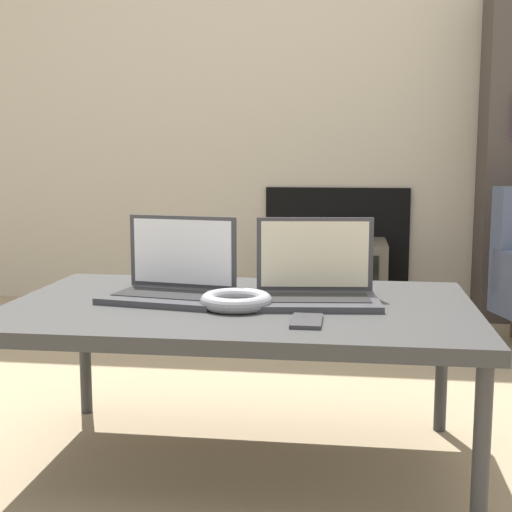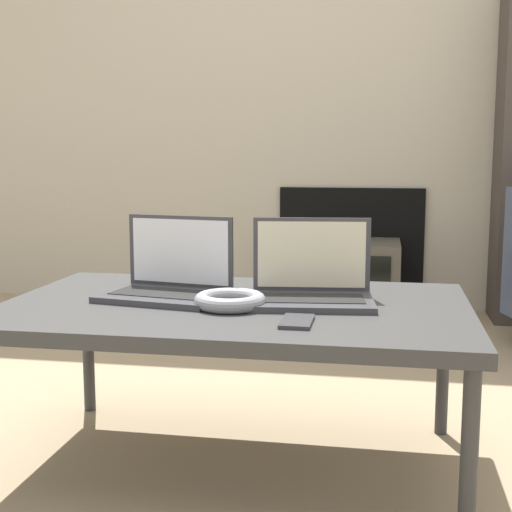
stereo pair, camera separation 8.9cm
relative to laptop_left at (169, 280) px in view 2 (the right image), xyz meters
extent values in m
plane|color=#998466|center=(0.19, -0.19, -0.49)|extent=(14.00, 14.00, 0.00)
cube|color=#B7AD99|center=(0.19, 2.04, 0.81)|extent=(7.00, 0.06, 2.60)
cube|color=black|center=(0.39, 2.00, -0.17)|extent=(0.76, 0.03, 0.64)
cube|color=#333333|center=(0.19, -0.05, -0.06)|extent=(1.18, 0.74, 0.04)
cylinder|color=#333333|center=(0.74, -0.38, -0.28)|extent=(0.04, 0.04, 0.41)
cylinder|color=#333333|center=(-0.36, 0.28, -0.28)|extent=(0.04, 0.04, 0.41)
cylinder|color=#333333|center=(0.74, 0.28, -0.28)|extent=(0.04, 0.04, 0.41)
cube|color=#38383D|center=(-0.01, -0.04, -0.04)|extent=(0.34, 0.27, 0.02)
cube|color=black|center=(-0.01, -0.04, -0.03)|extent=(0.28, 0.16, 0.00)
cube|color=#38383D|center=(0.01, 0.07, 0.07)|extent=(0.31, 0.06, 0.19)
cube|color=white|center=(0.01, 0.06, 0.07)|extent=(0.28, 0.05, 0.17)
cube|color=#38383D|center=(0.38, -0.04, -0.04)|extent=(0.33, 0.25, 0.02)
cube|color=black|center=(0.38, -0.04, -0.03)|extent=(0.27, 0.15, 0.00)
cube|color=#38383D|center=(0.37, 0.07, 0.07)|extent=(0.31, 0.04, 0.19)
cube|color=beige|center=(0.37, 0.06, 0.07)|extent=(0.28, 0.03, 0.17)
torus|color=gray|center=(0.19, -0.11, -0.03)|extent=(0.18, 0.18, 0.04)
cube|color=#333338|center=(0.37, -0.24, -0.04)|extent=(0.07, 0.13, 0.01)
cube|color=#4C473D|center=(0.39, 1.78, -0.30)|extent=(0.51, 0.41, 0.38)
cube|color=black|center=(0.39, 1.57, -0.30)|extent=(0.42, 0.01, 0.30)
camera|label=1|loc=(0.47, -1.80, 0.33)|focal=50.00mm
camera|label=2|loc=(0.56, -1.79, 0.33)|focal=50.00mm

